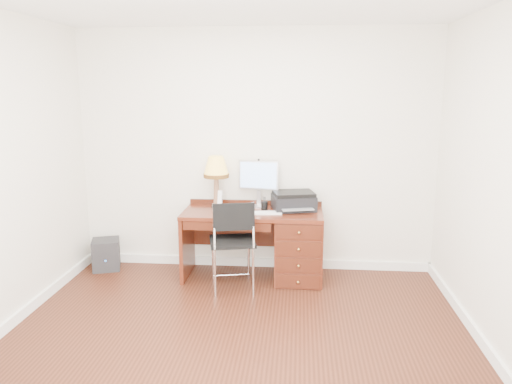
# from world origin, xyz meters

# --- Properties ---
(ground) EXTENTS (4.00, 4.00, 0.00)m
(ground) POSITION_xyz_m (0.00, 0.00, 0.00)
(ground) COLOR black
(ground) RESTS_ON ground
(room_shell) EXTENTS (4.00, 4.00, 4.00)m
(room_shell) POSITION_xyz_m (0.00, 0.63, 0.05)
(room_shell) COLOR silver
(room_shell) RESTS_ON ground
(desk) EXTENTS (1.50, 0.67, 0.75)m
(desk) POSITION_xyz_m (0.32, 1.40, 0.41)
(desk) COLOR #551F12
(desk) RESTS_ON ground
(monitor) EXTENTS (0.45, 0.17, 0.51)m
(monitor) POSITION_xyz_m (0.04, 1.64, 1.07)
(monitor) COLOR silver
(monitor) RESTS_ON desk
(keyboard) EXTENTS (0.43, 0.18, 0.02)m
(keyboard) POSITION_xyz_m (0.10, 1.30, 0.76)
(keyboard) COLOR white
(keyboard) RESTS_ON desk
(mouse_pad) EXTENTS (0.21, 0.21, 0.04)m
(mouse_pad) POSITION_xyz_m (-0.05, 1.31, 0.76)
(mouse_pad) COLOR black
(mouse_pad) RESTS_ON desk
(printer) EXTENTS (0.51, 0.44, 0.20)m
(printer) POSITION_xyz_m (0.44, 1.51, 0.85)
(printer) COLOR black
(printer) RESTS_ON desk
(leg_lamp) EXTENTS (0.28, 0.28, 0.57)m
(leg_lamp) POSITION_xyz_m (-0.42, 1.54, 1.17)
(leg_lamp) COLOR black
(leg_lamp) RESTS_ON desk
(phone) EXTENTS (0.10, 0.10, 0.20)m
(phone) POSITION_xyz_m (-0.37, 1.51, 0.81)
(phone) COLOR white
(phone) RESTS_ON desk
(pen_cup) EXTENTS (0.07, 0.07, 0.09)m
(pen_cup) POSITION_xyz_m (0.12, 1.48, 0.79)
(pen_cup) COLOR black
(pen_cup) RESTS_ON desk
(chair) EXTENTS (0.54, 0.54, 0.96)m
(chair) POSITION_xyz_m (-0.18, 1.00, 0.58)
(chair) COLOR black
(chair) RESTS_ON ground
(equipment_box) EXTENTS (0.38, 0.38, 0.35)m
(equipment_box) POSITION_xyz_m (-1.71, 1.50, 0.17)
(equipment_box) COLOR black
(equipment_box) RESTS_ON ground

